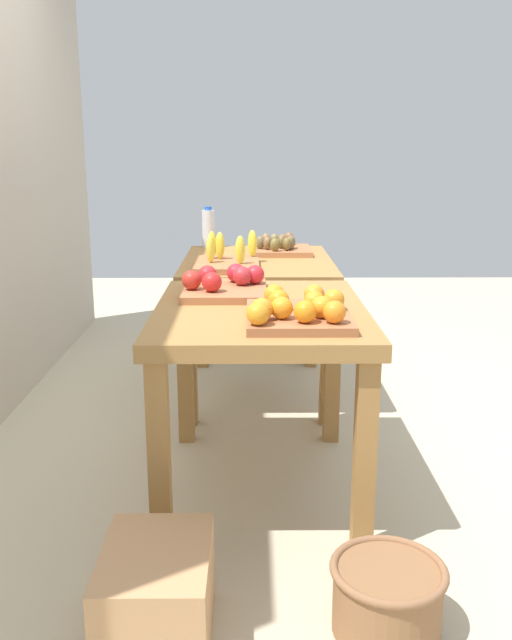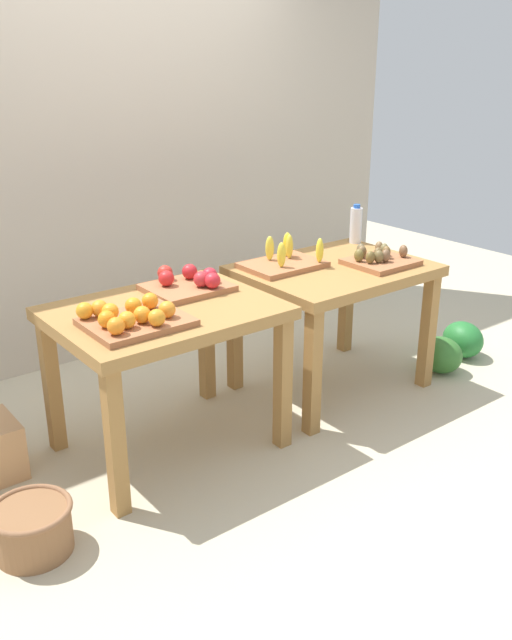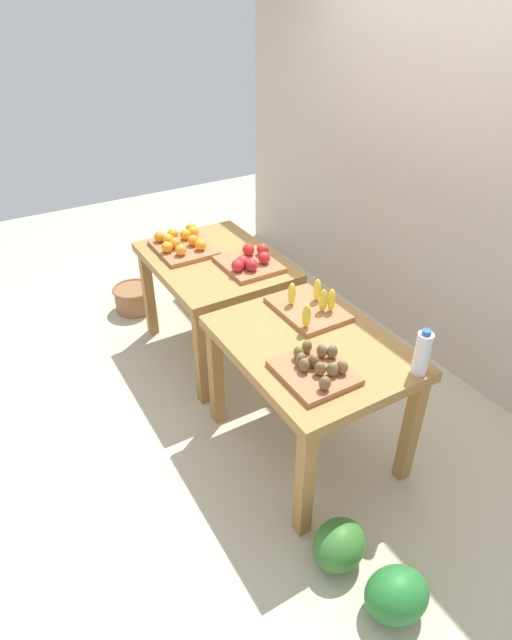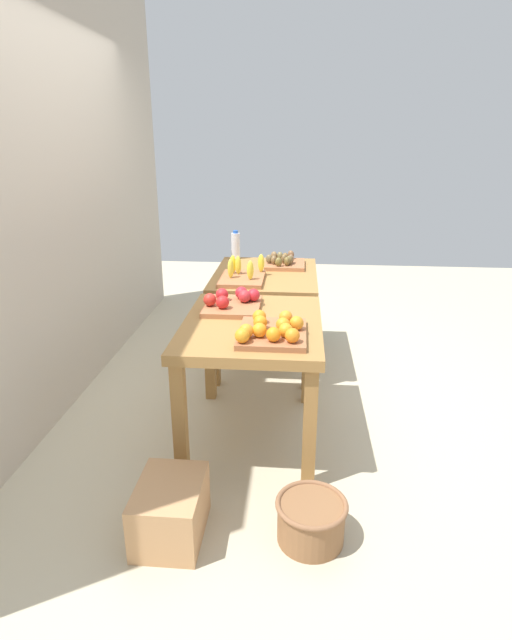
{
  "view_description": "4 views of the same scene",
  "coord_description": "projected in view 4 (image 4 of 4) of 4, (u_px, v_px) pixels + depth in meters",
  "views": [
    {
      "loc": [
        -3.08,
        0.04,
        1.35
      ],
      "look_at": [
        -0.03,
        0.01,
        0.57
      ],
      "focal_mm": 38.09,
      "sensor_mm": 36.0,
      "label": 1
    },
    {
      "loc": [
        -2.09,
        -2.68,
        1.88
      ],
      "look_at": [
        -0.02,
        -0.02,
        0.57
      ],
      "focal_mm": 38.57,
      "sensor_mm": 36.0,
      "label": 2
    },
    {
      "loc": [
        2.29,
        -1.35,
        2.33
      ],
      "look_at": [
        -0.03,
        0.02,
        0.55
      ],
      "focal_mm": 29.11,
      "sensor_mm": 36.0,
      "label": 3
    },
    {
      "loc": [
        -3.3,
        -0.26,
        1.77
      ],
      "look_at": [
        -0.03,
        0.02,
        0.58
      ],
      "focal_mm": 28.45,
      "sensor_mm": 36.0,
      "label": 4
    }
  ],
  "objects": [
    {
      "name": "display_table_right",
      "position": [
        265.0,
        286.0,
        4.02
      ],
      "size": [
        1.04,
        0.8,
        0.76
      ],
      "color": "#A1723C",
      "rests_on": "ground_plane"
    },
    {
      "name": "cardboard_produce_box",
      "position": [
        170.0,
        510.0,
        2.35
      ],
      "size": [
        0.4,
        0.3,
        0.27
      ],
      "primitive_type": "cube",
      "color": "tan",
      "rests_on": "ground_plane"
    },
    {
      "name": "watermelon_pile",
      "position": [
        297.0,
        315.0,
        4.97
      ],
      "size": [
        0.6,
        0.39,
        0.24
      ],
      "color": "#257431",
      "rests_on": "ground_plane"
    },
    {
      "name": "back_wall",
      "position": [
        54.0,
        179.0,
        3.31
      ],
      "size": [
        4.4,
        0.12,
        3.0
      ],
      "primitive_type": "cube",
      "color": "beige",
      "rests_on": "ground_plane"
    },
    {
      "name": "kiwi_bin",
      "position": [
        284.0,
        262.0,
        4.16
      ],
      "size": [
        0.36,
        0.32,
        0.1
      ],
      "color": "#A76640",
      "rests_on": "display_table_right"
    },
    {
      "name": "banana_crate",
      "position": [
        242.0,
        276.0,
        3.75
      ],
      "size": [
        0.44,
        0.32,
        0.17
      ],
      "color": "#A76640",
      "rests_on": "display_table_right"
    },
    {
      "name": "water_bottle",
      "position": [
        236.0,
        246.0,
        4.4
      ],
      "size": [
        0.08,
        0.08,
        0.25
      ],
      "color": "silver",
      "rests_on": "display_table_right"
    },
    {
      "name": "ground_plane",
      "position": [
        260.0,
        392.0,
        3.71
      ],
      "size": [
        8.0,
        8.0,
        0.0
      ],
      "primitive_type": "plane",
      "color": "beige"
    },
    {
      "name": "wicker_basket",
      "position": [
        311.0,
        519.0,
        2.33
      ],
      "size": [
        0.33,
        0.33,
        0.21
      ],
      "color": "#8E603D",
      "rests_on": "ground_plane"
    },
    {
      "name": "orange_bin",
      "position": [
        272.0,
        330.0,
        2.68
      ],
      "size": [
        0.45,
        0.38,
        0.11
      ],
      "color": "#A76640",
      "rests_on": "display_table_left"
    },
    {
      "name": "display_table_left",
      "position": [
        252.0,
        339.0,
        2.97
      ],
      "size": [
        1.04,
        0.8,
        0.76
      ],
      "color": "#A1723C",
      "rests_on": "ground_plane"
    },
    {
      "name": "apple_bin",
      "position": [
        233.0,
        302.0,
        3.15
      ],
      "size": [
        0.4,
        0.37,
        0.11
      ],
      "color": "#A76640",
      "rests_on": "display_table_left"
    }
  ]
}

